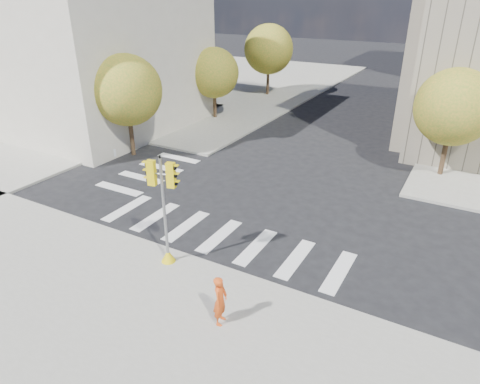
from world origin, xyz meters
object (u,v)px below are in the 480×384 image
Objects in this scene: traffic_signal at (165,219)px; planter_wall at (93,142)px; lamp_near at (471,85)px; photographer at (220,301)px.

planter_wall is at bearing 134.15° from traffic_signal.
lamp_near is 1.35× the size of planter_wall.
photographer is at bearing -40.67° from traffic_signal.
traffic_signal is (-8.73, -18.79, -2.56)m from lamp_near.
photographer is (-5.14, -20.68, -3.57)m from lamp_near.
planter_wall is (-16.71, 10.41, -0.61)m from photographer.
planter_wall is at bearing -154.80° from lamp_near.
traffic_signal is at bearing -114.91° from lamp_near.
traffic_signal reaches higher than photographer.
traffic_signal is 2.58× the size of photographer.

